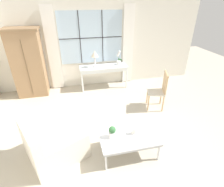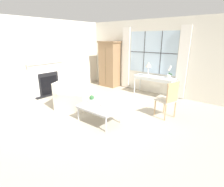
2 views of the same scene
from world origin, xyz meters
The scene contains 13 objects.
ground_plane centered at (0.00, 0.00, 0.00)m, with size 14.00×14.00×0.00m, color #B2A893.
wall_back_windowed centered at (0.00, 3.02, 1.40)m, with size 7.20×0.14×2.80m.
wall_left centered at (-3.03, 0.60, 1.40)m, with size 0.06×7.20×2.80m, color silver.
fireplace centered at (-2.91, 0.18, 0.71)m, with size 0.34×1.46×2.04m.
armoire centered at (-1.91, 2.69, 1.00)m, with size 0.93×0.59×1.99m.
console_table centered at (0.31, 2.69, 0.65)m, with size 1.54×0.51×0.73m.
table_lamp centered at (0.04, 2.68, 1.13)m, with size 0.22×0.22×0.52m.
potted_orchid centered at (0.83, 2.76, 0.90)m, with size 0.18×0.14×0.45m.
armchair_upholstered centered at (-1.14, -0.02, 0.27)m, with size 1.25×1.22×0.84m.
side_chair_wooden centered at (1.53, 1.10, 0.58)m, with size 0.56×0.56×1.03m.
coffee_table centered at (0.23, -0.27, 0.38)m, with size 1.09×0.68×0.43m.
potted_plant_small centered at (-0.07, -0.23, 0.54)m, with size 0.13×0.13×0.23m.
pillar_candle centered at (0.34, -0.23, 0.49)m, with size 0.12×0.12×0.15m.
Camera 2 is at (3.15, -3.30, 2.12)m, focal length 28.00 mm.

